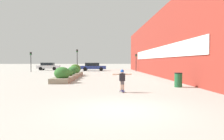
{
  "coord_description": "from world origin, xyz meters",
  "views": [
    {
      "loc": [
        -0.76,
        -6.97,
        1.7
      ],
      "look_at": [
        0.16,
        13.47,
        0.85
      ],
      "focal_mm": 32.0,
      "sensor_mm": 36.0,
      "label": 1
    }
  ],
  "objects_px": {
    "skateboard": "(122,91)",
    "car_leftmost": "(93,67)",
    "trash_bin": "(178,80)",
    "skateboarder": "(122,78)",
    "traffic_light_left": "(77,57)",
    "traffic_light_right": "(136,59)",
    "traffic_light_far_left": "(31,58)",
    "car_center_left": "(48,66)"
  },
  "relations": [
    {
      "from": "skateboard",
      "to": "traffic_light_left",
      "type": "relative_size",
      "value": 0.15
    },
    {
      "from": "trash_bin",
      "to": "car_leftmost",
      "type": "distance_m",
      "value": 25.22
    },
    {
      "from": "car_leftmost",
      "to": "car_center_left",
      "type": "relative_size",
      "value": 1.09
    },
    {
      "from": "car_leftmost",
      "to": "traffic_light_right",
      "type": "xyz_separation_m",
      "value": [
        7.65,
        -2.75,
        1.33
      ]
    },
    {
      "from": "trash_bin",
      "to": "skateboarder",
      "type": "bearing_deg",
      "value": -152.39
    },
    {
      "from": "traffic_light_right",
      "to": "traffic_light_far_left",
      "type": "xyz_separation_m",
      "value": [
        -17.91,
        -0.46,
        0.15
      ]
    },
    {
      "from": "traffic_light_left",
      "to": "traffic_light_far_left",
      "type": "distance_m",
      "value": 7.8
    },
    {
      "from": "car_center_left",
      "to": "skateboarder",
      "type": "bearing_deg",
      "value": 22.1
    },
    {
      "from": "car_leftmost",
      "to": "traffic_light_right",
      "type": "distance_m",
      "value": 8.23
    },
    {
      "from": "skateboard",
      "to": "car_leftmost",
      "type": "xyz_separation_m",
      "value": [
        -2.94,
        26.33,
        0.73
      ]
    },
    {
      "from": "skateboard",
      "to": "traffic_light_right",
      "type": "bearing_deg",
      "value": 68.36
    },
    {
      "from": "trash_bin",
      "to": "car_center_left",
      "type": "bearing_deg",
      "value": 120.06
    },
    {
      "from": "skateboard",
      "to": "traffic_light_right",
      "type": "distance_m",
      "value": 24.14
    },
    {
      "from": "skateboard",
      "to": "trash_bin",
      "type": "distance_m",
      "value": 4.5
    },
    {
      "from": "skateboard",
      "to": "car_center_left",
      "type": "xyz_separation_m",
      "value": [
        -12.16,
        29.95,
        0.73
      ]
    },
    {
      "from": "skateboarder",
      "to": "trash_bin",
      "type": "xyz_separation_m",
      "value": [
        3.97,
        2.08,
        -0.32
      ]
    },
    {
      "from": "traffic_light_left",
      "to": "traffic_light_right",
      "type": "distance_m",
      "value": 10.16
    },
    {
      "from": "skateboarder",
      "to": "traffic_light_left",
      "type": "distance_m",
      "value": 23.51
    },
    {
      "from": "skateboard",
      "to": "traffic_light_right",
      "type": "height_order",
      "value": "traffic_light_right"
    },
    {
      "from": "skateboard",
      "to": "traffic_light_far_left",
      "type": "xyz_separation_m",
      "value": [
        -13.21,
        23.12,
        2.21
      ]
    },
    {
      "from": "trash_bin",
      "to": "traffic_light_far_left",
      "type": "bearing_deg",
      "value": 129.23
    },
    {
      "from": "car_leftmost",
      "to": "car_center_left",
      "type": "height_order",
      "value": "car_center_left"
    },
    {
      "from": "trash_bin",
      "to": "traffic_light_far_left",
      "type": "distance_m",
      "value": 27.23
    },
    {
      "from": "traffic_light_right",
      "to": "traffic_light_left",
      "type": "bearing_deg",
      "value": -175.62
    },
    {
      "from": "skateboarder",
      "to": "trash_bin",
      "type": "distance_m",
      "value": 4.49
    },
    {
      "from": "traffic_light_far_left",
      "to": "car_leftmost",
      "type": "bearing_deg",
      "value": 17.37
    },
    {
      "from": "traffic_light_left",
      "to": "car_leftmost",
      "type": "bearing_deg",
      "value": 54.91
    },
    {
      "from": "car_leftmost",
      "to": "traffic_light_left",
      "type": "xyz_separation_m",
      "value": [
        -2.48,
        -3.52,
        1.74
      ]
    },
    {
      "from": "skateboard",
      "to": "skateboarder",
      "type": "bearing_deg",
      "value": -102.15
    },
    {
      "from": "skateboarder",
      "to": "traffic_light_left",
      "type": "bearing_deg",
      "value": 93.0
    },
    {
      "from": "trash_bin",
      "to": "car_leftmost",
      "type": "bearing_deg",
      "value": 105.91
    },
    {
      "from": "traffic_light_left",
      "to": "traffic_light_far_left",
      "type": "xyz_separation_m",
      "value": [
        -7.79,
        0.31,
        -0.26
      ]
    },
    {
      "from": "skateboard",
      "to": "traffic_light_left",
      "type": "bearing_deg",
      "value": 93.0
    },
    {
      "from": "trash_bin",
      "to": "car_center_left",
      "type": "height_order",
      "value": "car_center_left"
    },
    {
      "from": "skateboard",
      "to": "traffic_light_far_left",
      "type": "height_order",
      "value": "traffic_light_far_left"
    },
    {
      "from": "skateboard",
      "to": "traffic_light_left",
      "type": "height_order",
      "value": "traffic_light_left"
    },
    {
      "from": "skateboarder",
      "to": "car_center_left",
      "type": "height_order",
      "value": "car_center_left"
    },
    {
      "from": "trash_bin",
      "to": "traffic_light_left",
      "type": "bearing_deg",
      "value": 114.37
    },
    {
      "from": "car_center_left",
      "to": "traffic_light_right",
      "type": "distance_m",
      "value": 18.08
    },
    {
      "from": "car_center_left",
      "to": "traffic_light_left",
      "type": "bearing_deg",
      "value": 43.36
    },
    {
      "from": "car_center_left",
      "to": "traffic_light_far_left",
      "type": "relative_size",
      "value": 1.31
    },
    {
      "from": "skateboarder",
      "to": "trash_bin",
      "type": "height_order",
      "value": "skateboarder"
    }
  ]
}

